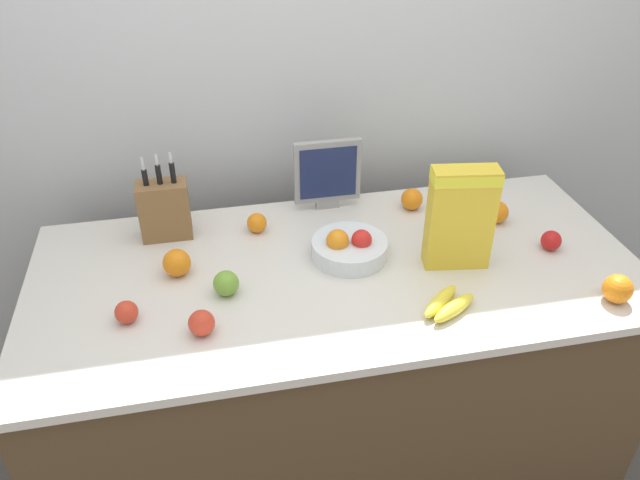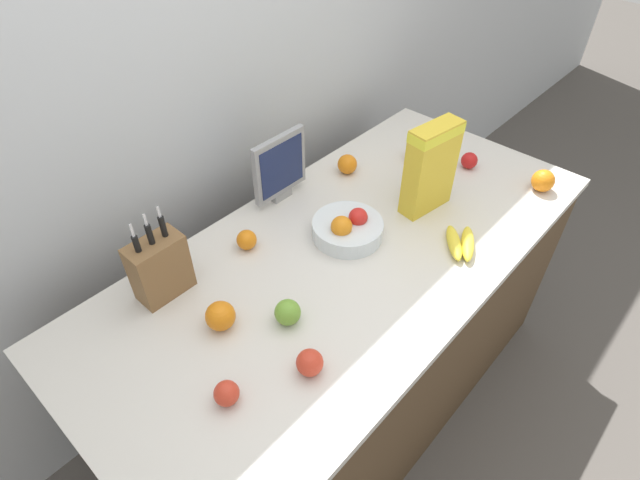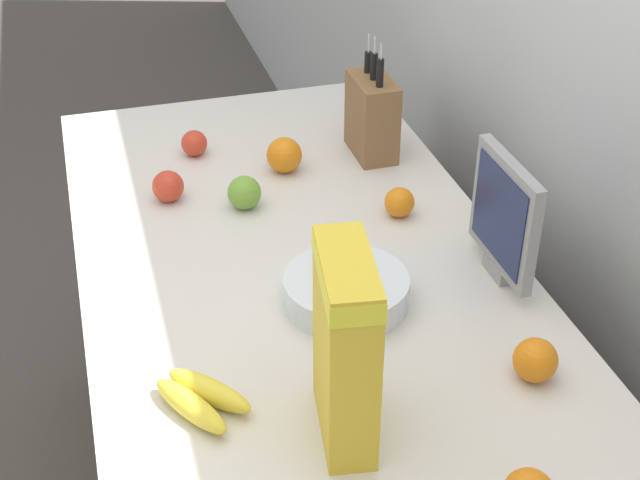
% 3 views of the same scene
% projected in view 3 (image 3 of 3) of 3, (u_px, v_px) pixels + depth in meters
% --- Properties ---
extents(counter, '(1.95, 0.91, 0.92)m').
position_uv_depth(counter, '(314.00, 452.00, 2.05)').
color(counter, '#4C3823').
rests_on(counter, ground_plane).
extents(knife_block, '(0.17, 0.09, 0.31)m').
position_uv_depth(knife_block, '(372.00, 116.00, 2.23)').
color(knife_block, brown).
rests_on(knife_block, counter).
extents(small_monitor, '(0.24, 0.03, 0.27)m').
position_uv_depth(small_monitor, '(504.00, 217.00, 1.76)').
color(small_monitor, gray).
rests_on(small_monitor, counter).
extents(cereal_box, '(0.21, 0.11, 0.34)m').
position_uv_depth(cereal_box, '(346.00, 342.00, 1.38)').
color(cereal_box, gold).
rests_on(cereal_box, counter).
extents(fruit_bowl, '(0.25, 0.25, 0.11)m').
position_uv_depth(fruit_bowl, '(345.00, 287.00, 1.75)').
color(fruit_bowl, silver).
rests_on(fruit_bowl, counter).
extents(banana_bunch, '(0.19, 0.17, 0.04)m').
position_uv_depth(banana_bunch, '(200.00, 398.00, 1.51)').
color(banana_bunch, yellow).
rests_on(banana_bunch, counter).
extents(apple_by_knife_block, '(0.08, 0.08, 0.08)m').
position_uv_depth(apple_by_knife_block, '(244.00, 193.00, 2.05)').
color(apple_by_knife_block, '#6B9E33').
rests_on(apple_by_knife_block, counter).
extents(apple_rear, '(0.07, 0.07, 0.07)m').
position_uv_depth(apple_rear, '(168.00, 186.00, 2.07)').
color(apple_rear, red).
rests_on(apple_rear, counter).
extents(apple_leftmost, '(0.07, 0.07, 0.07)m').
position_uv_depth(apple_leftmost, '(194.00, 143.00, 2.26)').
color(apple_leftmost, red).
rests_on(apple_leftmost, counter).
extents(orange_near_bowl, '(0.09, 0.09, 0.09)m').
position_uv_depth(orange_near_bowl, '(284.00, 155.00, 2.19)').
color(orange_near_bowl, orange).
rests_on(orange_near_bowl, counter).
extents(orange_front_right, '(0.07, 0.07, 0.07)m').
position_uv_depth(orange_front_right, '(399.00, 202.00, 2.02)').
color(orange_front_right, orange).
rests_on(orange_front_right, counter).
extents(orange_by_cereal, '(0.08, 0.08, 0.08)m').
position_uv_depth(orange_by_cereal, '(535.00, 360.00, 1.56)').
color(orange_by_cereal, orange).
rests_on(orange_by_cereal, counter).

